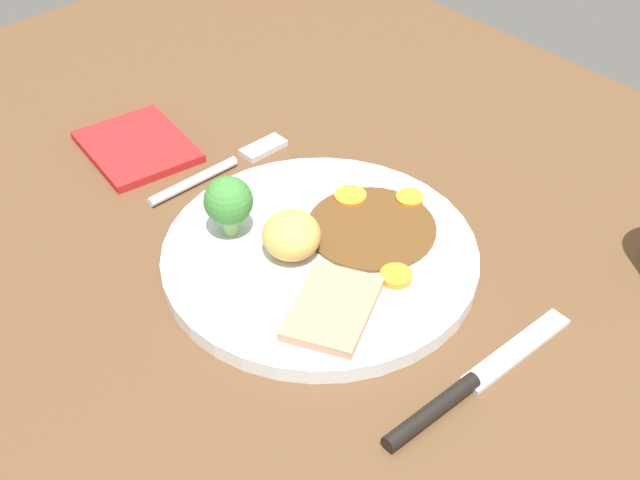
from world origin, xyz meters
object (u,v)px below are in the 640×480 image
object	(u,v)px
knife	(465,387)
folded_napkin	(137,147)
dinner_plate	(320,256)
broccoli_floret	(228,202)
meat_slice_main	(333,308)
carrot_coin_side	(396,276)
carrot_coin_back	(350,197)
carrot_coin_front	(410,199)
fork	(223,167)
roast_potato_left	(291,235)

from	to	relation	value
knife	folded_napkin	bearing A→B (deg)	92.32
dinner_plate	broccoli_floret	world-z (taller)	broccoli_floret
meat_slice_main	carrot_coin_side	bearing A→B (deg)	83.13
broccoli_floret	folded_napkin	bearing A→B (deg)	173.88
carrot_coin_back	folded_napkin	world-z (taller)	carrot_coin_back
knife	folded_napkin	distance (cm)	40.56
carrot_coin_back	knife	distance (cm)	21.46
carrot_coin_front	fork	size ratio (longest dim) A/B	0.16
meat_slice_main	carrot_coin_front	world-z (taller)	meat_slice_main
broccoli_floret	knife	bearing A→B (deg)	5.95
roast_potato_left	fork	world-z (taller)	roast_potato_left
roast_potato_left	meat_slice_main	bearing A→B (deg)	-16.63
meat_slice_main	roast_potato_left	bearing A→B (deg)	163.37
carrot_coin_side	knife	world-z (taller)	carrot_coin_side
carrot_coin_back	carrot_coin_side	size ratio (longest dim) A/B	1.11
carrot_coin_side	broccoli_floret	world-z (taller)	broccoli_floret
meat_slice_main	carrot_coin_side	world-z (taller)	meat_slice_main
fork	knife	distance (cm)	32.51
roast_potato_left	carrot_coin_front	bearing A→B (deg)	81.59
carrot_coin_front	knife	world-z (taller)	carrot_coin_front
roast_potato_left	folded_napkin	size ratio (longest dim) A/B	0.44
carrot_coin_side	broccoli_floret	xyz separation A→B (cm)	(-13.11, -6.03, 2.92)
meat_slice_main	roast_potato_left	distance (cm)	7.54
carrot_coin_side	broccoli_floret	size ratio (longest dim) A/B	0.47
fork	carrot_coin_side	bearing A→B (deg)	-89.97
carrot_coin_back	knife	xyz separation A→B (cm)	(19.89, -7.97, -1.23)
carrot_coin_side	fork	bearing A→B (deg)	-179.81
carrot_coin_back	carrot_coin_side	xyz separation A→B (cm)	(9.69, -4.37, 0.04)
fork	knife	world-z (taller)	knife
roast_potato_left	knife	bearing A→B (deg)	1.06
meat_slice_main	broccoli_floret	bearing A→B (deg)	179.91
roast_potato_left	carrot_coin_front	size ratio (longest dim) A/B	1.98
folded_napkin	carrot_coin_back	bearing A→B (deg)	22.49
dinner_plate	broccoli_floret	distance (cm)	8.62
carrot_coin_back	knife	size ratio (longest dim) A/B	0.15
dinner_plate	meat_slice_main	bearing A→B (deg)	-34.69
dinner_plate	carrot_coin_front	distance (cm)	10.06
roast_potato_left	carrot_coin_back	bearing A→B (deg)	102.73
carrot_coin_side	carrot_coin_back	bearing A→B (deg)	155.74
carrot_coin_side	fork	size ratio (longest dim) A/B	0.17
meat_slice_main	folded_napkin	bearing A→B (deg)	176.40
fork	folded_napkin	size ratio (longest dim) A/B	1.39
carrot_coin_front	carrot_coin_back	bearing A→B (deg)	-135.07
carrot_coin_front	folded_napkin	xyz separation A→B (cm)	(-24.30, -12.19, -1.28)
fork	folded_napkin	bearing A→B (deg)	116.39
carrot_coin_front	folded_napkin	bearing A→B (deg)	-153.37
fork	meat_slice_main	bearing A→B (deg)	-105.79
fork	dinner_plate	bearing A→B (deg)	-97.24
roast_potato_left	folded_napkin	distance (cm)	22.72
roast_potato_left	carrot_coin_back	xyz separation A→B (cm)	(-1.88, 8.30, -1.57)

